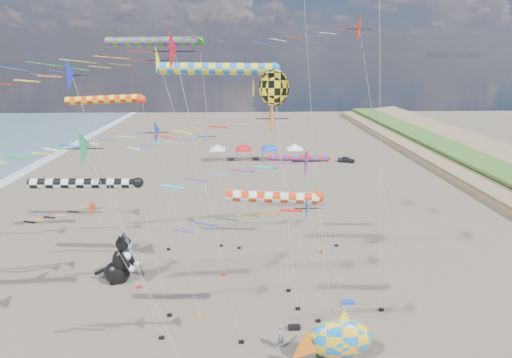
{
  "coord_description": "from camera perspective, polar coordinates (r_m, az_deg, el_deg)",
  "views": [
    {
      "loc": [
        -1.44,
        -15.76,
        19.75
      ],
      "look_at": [
        -0.39,
        12.0,
        11.12
      ],
      "focal_mm": 28.0,
      "sensor_mm": 36.0,
      "label": 1
    }
  ],
  "objects": [
    {
      "name": "windsock_1",
      "position": [
        26.01,
        3.22,
        -2.7
      ],
      "size": [
        7.7,
        0.78,
        11.34
      ],
      "color": "red",
      "rests_on": "ground"
    },
    {
      "name": "windsock_2",
      "position": [
        30.32,
        -4.8,
        15.32
      ],
      "size": [
        10.18,
        0.9,
        19.27
      ],
      "color": "blue",
      "rests_on": "ground"
    },
    {
      "name": "kite_bag_1",
      "position": [
        32.2,
        5.47,
        -20.34
      ],
      "size": [
        0.9,
        0.44,
        0.3
      ],
      "primitive_type": "cube",
      "color": "black",
      "rests_on": "ground"
    },
    {
      "name": "delta_kite_12",
      "position": [
        26.68,
        -25.79,
        12.68
      ],
      "size": [
        11.85,
        2.21,
        19.83
      ],
      "color": "#162CC4",
      "rests_on": "ground"
    },
    {
      "name": "delta_kite_4",
      "position": [
        24.41,
        -14.8,
        16.72
      ],
      "size": [
        14.89,
        2.57,
        21.34
      ],
      "color": "red",
      "rests_on": "ground"
    },
    {
      "name": "kite_bag_3",
      "position": [
        35.49,
        13.04,
        -16.78
      ],
      "size": [
        0.9,
        0.44,
        0.3
      ],
      "primitive_type": "cube",
      "color": "blue",
      "rests_on": "ground"
    },
    {
      "name": "tent_row",
      "position": [
        77.62,
        0.06,
        4.9
      ],
      "size": [
        19.2,
        4.2,
        3.8
      ],
      "color": "silver",
      "rests_on": "ground"
    },
    {
      "name": "delta_kite_8",
      "position": [
        33.84,
        -14.55,
        15.74
      ],
      "size": [
        14.17,
        2.55,
        20.73
      ],
      "color": "#F2FF19",
      "rests_on": "ground"
    },
    {
      "name": "child_green",
      "position": [
        29.6,
        8.95,
        -23.52
      ],
      "size": [
        0.54,
        0.44,
        1.04
      ],
      "primitive_type": "imported",
      "rotation": [
        0.0,
        0.0,
        0.09
      ],
      "color": "#16721D",
      "rests_on": "ground"
    },
    {
      "name": "windsock_0",
      "position": [
        40.66,
        -20.27,
        10.51
      ],
      "size": [
        8.65,
        0.8,
        16.19
      ],
      "color": "red",
      "rests_on": "ground"
    },
    {
      "name": "cat_inflatable",
      "position": [
        38.46,
        -19.04,
        -10.54
      ],
      "size": [
        3.9,
        2.51,
        4.86
      ],
      "primitive_type": null,
      "rotation": [
        0.0,
        0.0,
        -0.21
      ],
      "color": "black",
      "rests_on": "ground"
    },
    {
      "name": "delta_kite_6",
      "position": [
        28.42,
        -16.52,
        5.21
      ],
      "size": [
        9.94,
        1.91,
        15.51
      ],
      "color": "#1737BB",
      "rests_on": "ground"
    },
    {
      "name": "person_adult",
      "position": [
        30.03,
        3.59,
        -21.57
      ],
      "size": [
        0.82,
        0.74,
        1.88
      ],
      "primitive_type": "imported",
      "rotation": [
        0.0,
        0.0,
        0.55
      ],
      "color": "slate",
      "rests_on": "ground"
    },
    {
      "name": "fish_inflatable",
      "position": [
        28.9,
        11.74,
        -21.42
      ],
      "size": [
        5.85,
        2.93,
        4.07
      ],
      "color": "#1379C1",
      "rests_on": "ground"
    },
    {
      "name": "delta_kite_7",
      "position": [
        23.5,
        -24.07,
        3.03
      ],
      "size": [
        11.98,
        2.25,
        16.01
      ],
      "color": "#229859",
      "rests_on": "ground"
    },
    {
      "name": "delta_kite_1",
      "position": [
        39.64,
        -9.34,
        5.58
      ],
      "size": [
        10.74,
        1.88,
        13.21
      ],
      "color": "#209EC8",
      "rests_on": "ground"
    },
    {
      "name": "windsock_3",
      "position": [
        30.45,
        -22.53,
        -0.65
      ],
      "size": [
        9.12,
        0.76,
        11.52
      ],
      "color": "black",
      "rests_on": "ground"
    },
    {
      "name": "delta_kite_11",
      "position": [
        19.61,
        3.68,
        1.39
      ],
      "size": [
        10.72,
        1.64,
        15.67
      ],
      "color": "#7E1695",
      "rests_on": "ground"
    },
    {
      "name": "windsock_4",
      "position": [
        40.41,
        6.46,
        2.86
      ],
      "size": [
        7.71,
        0.63,
        10.18
      ],
      "color": "red",
      "rests_on": "ground"
    },
    {
      "name": "windsock_5",
      "position": [
        39.88,
        -13.87,
        18.41
      ],
      "size": [
        10.23,
        0.9,
        21.4
      ],
      "color": "#24911A",
      "rests_on": "ground"
    },
    {
      "name": "parked_car",
      "position": [
        78.85,
        12.76,
        2.73
      ],
      "size": [
        3.52,
        2.33,
        1.11
      ],
      "primitive_type": "imported",
      "rotation": [
        0.0,
        0.0,
        1.23
      ],
      "color": "#26262D",
      "rests_on": "ground"
    },
    {
      "name": "delta_kite_10",
      "position": [
        36.14,
        -23.36,
        -4.33
      ],
      "size": [
        8.32,
        1.57,
        8.53
      ],
      "color": "#E0400F",
      "rests_on": "ground"
    },
    {
      "name": "delta_kite_0",
      "position": [
        26.41,
        1.7,
        8.2
      ],
      "size": [
        10.85,
        2.44,
        17.07
      ],
      "color": "orange",
      "rests_on": "ground"
    },
    {
      "name": "angelfish_kite",
      "position": [
        29.81,
        2.22,
        12.6
      ],
      "size": [
        3.74,
        3.02,
        18.8
      ],
      "color": "yellow",
      "rests_on": "ground"
    },
    {
      "name": "delta_kite_2",
      "position": [
        22.96,
        5.72,
        -4.55
      ],
      "size": [
        9.49,
        1.64,
        12.52
      ],
      "color": "#0B5DB6",
      "rests_on": "ground"
    },
    {
      "name": "delta_kite_9",
      "position": [
        35.92,
        14.49,
        19.84
      ],
      "size": [
        13.18,
        2.52,
        23.22
      ],
      "color": "red",
      "rests_on": "ground"
    }
  ]
}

